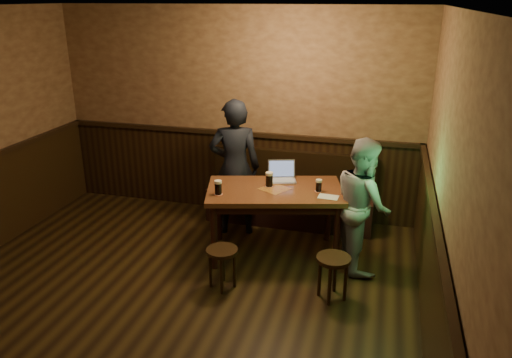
{
  "coord_description": "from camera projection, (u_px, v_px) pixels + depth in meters",
  "views": [
    {
      "loc": [
        1.98,
        -3.37,
        2.89
      ],
      "look_at": [
        0.62,
        1.72,
        0.96
      ],
      "focal_mm": 35.0,
      "sensor_mm": 36.0,
      "label": 1
    }
  ],
  "objects": [
    {
      "name": "pub_table",
      "position": [
        275.0,
        198.0,
        5.73
      ],
      "size": [
        1.71,
        1.24,
        0.83
      ],
      "rotation": [
        0.0,
        0.0,
        0.26
      ],
      "color": "#522B17",
      "rests_on": "ground"
    },
    {
      "name": "bench",
      "position": [
        290.0,
        200.0,
        6.71
      ],
      "size": [
        2.2,
        0.5,
        0.95
      ],
      "color": "black",
      "rests_on": "ground"
    },
    {
      "name": "pint_left",
      "position": [
        218.0,
        187.0,
        5.51
      ],
      "size": [
        0.11,
        0.11,
        0.17
      ],
      "color": "#9C2F13",
      "rests_on": "pub_table"
    },
    {
      "name": "menu",
      "position": [
        328.0,
        197.0,
        5.46
      ],
      "size": [
        0.23,
        0.16,
        0.0
      ],
      "primitive_type": "cube",
      "rotation": [
        0.0,
        0.0,
        -0.06
      ],
      "color": "silver",
      "rests_on": "pub_table"
    },
    {
      "name": "person_suit",
      "position": [
        235.0,
        168.0,
        6.24
      ],
      "size": [
        0.73,
        0.58,
        1.75
      ],
      "primitive_type": "imported",
      "rotation": [
        0.0,
        0.0,
        3.42
      ],
      "color": "black",
      "rests_on": "ground"
    },
    {
      "name": "person_grey",
      "position": [
        363.0,
        204.0,
        5.46
      ],
      "size": [
        0.8,
        0.89,
        1.5
      ],
      "primitive_type": "imported",
      "rotation": [
        0.0,
        0.0,
        1.95
      ],
      "color": "gray",
      "rests_on": "ground"
    },
    {
      "name": "stool_right",
      "position": [
        333.0,
        265.0,
        4.96
      ],
      "size": [
        0.38,
        0.38,
        0.47
      ],
      "rotation": [
        0.0,
        0.0,
        -0.09
      ],
      "color": "black",
      "rests_on": "ground"
    },
    {
      "name": "pint_right",
      "position": [
        319.0,
        185.0,
        5.59
      ],
      "size": [
        0.09,
        0.09,
        0.14
      ],
      "color": "#9C2F13",
      "rests_on": "pub_table"
    },
    {
      "name": "room",
      "position": [
        142.0,
        204.0,
        4.31
      ],
      "size": [
        5.04,
        6.04,
        2.84
      ],
      "color": "black",
      "rests_on": "ground"
    },
    {
      "name": "pint_mid",
      "position": [
        269.0,
        179.0,
        5.74
      ],
      "size": [
        0.11,
        0.11,
        0.17
      ],
      "color": "#9C2F13",
      "rests_on": "pub_table"
    },
    {
      "name": "stool_left",
      "position": [
        222.0,
        257.0,
        5.16
      ],
      "size": [
        0.4,
        0.4,
        0.45
      ],
      "rotation": [
        0.0,
        0.0,
        0.25
      ],
      "color": "black",
      "rests_on": "ground"
    },
    {
      "name": "laptop",
      "position": [
        282.0,
        175.0,
        5.95
      ],
      "size": [
        0.39,
        0.34,
        0.23
      ],
      "rotation": [
        0.0,
        0.0,
        0.3
      ],
      "color": "silver",
      "rests_on": "pub_table"
    }
  ]
}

